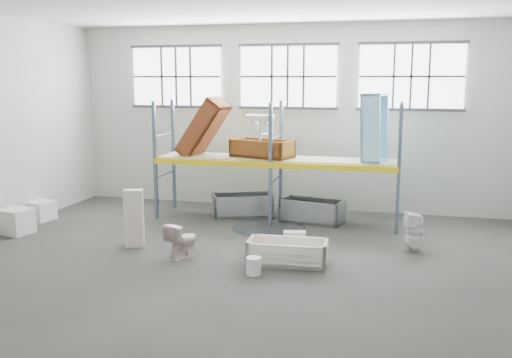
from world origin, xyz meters
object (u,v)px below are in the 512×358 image
(cistern_tall, at_px, (134,218))
(carton_near, at_px, (16,221))
(steel_tub_right, at_px, (312,211))
(bucket, at_px, (254,266))
(toilet_white, at_px, (414,232))
(toilet_beige, at_px, (182,240))
(steel_tub_left, at_px, (242,205))
(bathtub_beige, at_px, (287,252))
(rust_tub_flat, at_px, (262,148))
(blue_tub_upright, at_px, (375,128))

(cistern_tall, height_order, carton_near, cistern_tall)
(steel_tub_right, height_order, bucket, steel_tub_right)
(toilet_white, bearing_deg, toilet_beige, -86.04)
(toilet_beige, relative_size, steel_tub_left, 0.46)
(bathtub_beige, bearing_deg, toilet_white, 26.80)
(rust_tub_flat, bearing_deg, bucket, -78.25)
(bathtub_beige, relative_size, carton_near, 2.28)
(steel_tub_right, height_order, carton_near, carton_near)
(bucket, bearing_deg, cistern_tall, 159.47)
(toilet_beige, distance_m, steel_tub_right, 4.08)
(toilet_beige, distance_m, rust_tub_flat, 3.87)
(bathtub_beige, relative_size, cistern_tall, 1.26)
(bathtub_beige, bearing_deg, steel_tub_left, 114.60)
(rust_tub_flat, bearing_deg, toilet_beige, -102.74)
(bathtub_beige, distance_m, cistern_tall, 3.44)
(toilet_white, distance_m, bucket, 3.63)
(steel_tub_right, bearing_deg, toilet_white, -38.61)
(cistern_tall, height_order, rust_tub_flat, rust_tub_flat)
(bathtub_beige, distance_m, steel_tub_left, 4.03)
(rust_tub_flat, relative_size, bucket, 4.77)
(bathtub_beige, height_order, bucket, bathtub_beige)
(steel_tub_right, distance_m, rust_tub_flat, 2.01)
(toilet_white, xyz_separation_m, steel_tub_right, (-2.44, 1.95, -0.14))
(toilet_beige, bearing_deg, blue_tub_upright, -114.69)
(bucket, bearing_deg, toilet_beige, 158.83)
(toilet_beige, bearing_deg, bucket, -179.85)
(blue_tub_upright, bearing_deg, bucket, -115.05)
(toilet_beige, relative_size, blue_tub_upright, 0.44)
(blue_tub_upright, bearing_deg, cistern_tall, -148.37)
(steel_tub_left, relative_size, bucket, 4.77)
(bathtub_beige, distance_m, steel_tub_right, 3.37)
(carton_near, bearing_deg, blue_tub_upright, 18.97)
(cistern_tall, xyz_separation_m, steel_tub_left, (1.49, 3.24, -0.33))
(bathtub_beige, bearing_deg, blue_tub_upright, 62.76)
(bathtub_beige, xyz_separation_m, cistern_tall, (-3.40, 0.31, 0.39))
(toilet_white, height_order, steel_tub_left, toilet_white)
(steel_tub_right, bearing_deg, steel_tub_left, 174.42)
(toilet_beige, relative_size, toilet_white, 0.85)
(blue_tub_upright, xyz_separation_m, carton_near, (-7.95, -2.73, -2.10))
(steel_tub_left, height_order, rust_tub_flat, rust_tub_flat)
(toilet_white, height_order, bucket, toilet_white)
(blue_tub_upright, bearing_deg, toilet_white, -62.49)
(bathtub_beige, distance_m, bucket, 0.92)
(rust_tub_flat, bearing_deg, bathtub_beige, -68.30)
(cistern_tall, xyz_separation_m, toilet_white, (5.80, 1.11, -0.20))
(blue_tub_upright, bearing_deg, steel_tub_right, 176.91)
(toilet_beige, height_order, steel_tub_right, toilet_beige)
(toilet_beige, distance_m, toilet_white, 4.79)
(rust_tub_flat, bearing_deg, blue_tub_upright, -1.43)
(toilet_white, xyz_separation_m, steel_tub_left, (-4.32, 2.13, -0.14))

